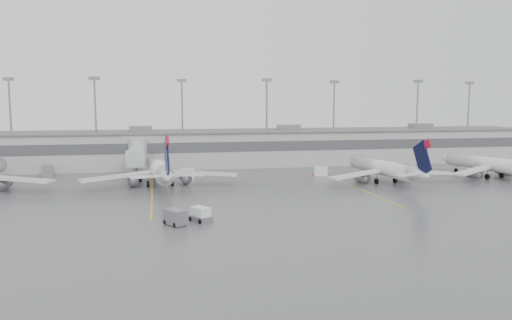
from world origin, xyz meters
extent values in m
plane|color=#4E4E50|center=(0.00, 0.00, 0.00)|extent=(260.00, 260.00, 0.00)
cube|color=#A8A8A3|center=(0.00, 58.00, 4.00)|extent=(150.00, 16.00, 8.00)
cube|color=#47474C|center=(0.00, 49.95, 5.00)|extent=(150.00, 0.15, 2.20)
cube|color=#606060|center=(0.00, 58.00, 8.05)|extent=(152.00, 17.00, 0.30)
cube|color=slate|center=(50.00, 58.00, 8.80)|extent=(5.00, 4.00, 1.30)
cylinder|color=gray|center=(-50.00, 67.50, 10.00)|extent=(0.44, 0.44, 20.00)
cube|color=slate|center=(-50.00, 67.50, 20.20)|extent=(2.40, 0.50, 0.80)
cylinder|color=gray|center=(-30.00, 60.00, 10.00)|extent=(0.44, 0.44, 20.00)
cube|color=slate|center=(-30.00, 60.00, 20.20)|extent=(2.40, 0.50, 0.80)
cylinder|color=gray|center=(-10.00, 67.50, 10.00)|extent=(0.44, 0.44, 20.00)
cube|color=slate|center=(-10.00, 67.50, 20.20)|extent=(2.40, 0.50, 0.80)
cylinder|color=gray|center=(10.00, 60.00, 10.00)|extent=(0.44, 0.44, 20.00)
cube|color=slate|center=(10.00, 60.00, 20.20)|extent=(2.40, 0.50, 0.80)
cylinder|color=gray|center=(30.00, 67.50, 10.00)|extent=(0.44, 0.44, 20.00)
cube|color=slate|center=(30.00, 67.50, 20.20)|extent=(2.40, 0.50, 0.80)
cylinder|color=gray|center=(50.00, 60.00, 10.00)|extent=(0.44, 0.44, 20.00)
cube|color=slate|center=(50.00, 60.00, 20.20)|extent=(2.40, 0.50, 0.80)
cylinder|color=gray|center=(70.00, 67.50, 10.00)|extent=(0.44, 0.44, 20.00)
cube|color=slate|center=(70.00, 67.50, 20.20)|extent=(2.40, 0.50, 0.80)
cylinder|color=#A9ACAF|center=(-20.50, 50.00, 3.50)|extent=(4.00, 4.00, 7.00)
cube|color=#A9ACAF|center=(-20.50, 43.50, 4.30)|extent=(2.80, 13.00, 2.60)
cube|color=#A9ACAF|center=(-20.50, 36.00, 4.30)|extent=(3.40, 2.40, 3.00)
cylinder|color=gray|center=(-20.50, 36.00, 1.40)|extent=(0.70, 0.70, 2.80)
cube|color=black|center=(-20.50, 36.00, 0.35)|extent=(2.20, 1.20, 0.70)
cube|color=#EAB70D|center=(-17.50, 24.00, 0.01)|extent=(0.25, 40.00, 0.01)
cube|color=#EAB70D|center=(17.50, 24.00, 0.01)|extent=(0.25, 40.00, 0.01)
cone|color=silver|center=(-46.01, 44.45, 3.02)|extent=(3.16, 2.97, 3.02)
cube|color=silver|center=(-39.71, 28.81, 2.22)|extent=(13.17, 7.10, 0.35)
cylinder|color=silver|center=(-16.25, 31.88, 3.04)|extent=(4.87, 22.44, 3.04)
cone|color=silver|center=(-17.29, 44.39, 3.04)|extent=(3.26, 3.07, 3.04)
cone|color=silver|center=(-15.13, 18.47, 3.44)|extent=(3.44, 5.29, 3.04)
cube|color=silver|center=(-23.07, 28.47, 2.23)|extent=(13.15, 7.51, 0.35)
cube|color=silver|center=(-8.95, 29.64, 2.23)|extent=(13.41, 5.58, 0.35)
cube|color=black|center=(-15.09, 17.97, 6.37)|extent=(0.77, 5.70, 6.62)
cube|color=maroon|center=(-14.98, 16.65, 9.01)|extent=(0.47, 2.07, 1.92)
cylinder|color=black|center=(-17.00, 40.96, 0.46)|extent=(0.43, 0.94, 0.91)
cylinder|color=black|center=(-18.20, 29.69, 0.56)|extent=(0.55, 1.15, 1.11)
cylinder|color=black|center=(-13.96, 30.04, 0.56)|extent=(0.55, 1.15, 1.11)
cylinder|color=silver|center=(24.44, 26.77, 2.75)|extent=(4.46, 20.34, 2.75)
cone|color=silver|center=(23.47, 38.11, 2.75)|extent=(2.96, 2.79, 2.75)
cone|color=silver|center=(25.48, 14.61, 3.12)|extent=(3.13, 4.81, 2.75)
cube|color=silver|center=(18.26, 23.67, 2.02)|extent=(11.92, 6.84, 0.32)
cube|color=silver|center=(31.05, 24.76, 2.02)|extent=(12.16, 5.03, 0.32)
cube|color=black|center=(25.52, 14.16, 5.78)|extent=(0.71, 5.17, 6.00)
cube|color=maroon|center=(25.62, 12.97, 8.17)|extent=(0.43, 1.87, 1.74)
cylinder|color=black|center=(23.73, 35.00, 0.41)|extent=(0.39, 0.85, 0.83)
cylinder|color=black|center=(22.67, 24.78, 0.50)|extent=(0.50, 1.04, 1.01)
cylinder|color=black|center=(26.51, 25.11, 0.50)|extent=(0.50, 1.04, 1.01)
cylinder|color=silver|center=(47.72, 27.98, 2.72)|extent=(6.59, 20.12, 2.72)
cone|color=silver|center=(45.51, 39.01, 2.72)|extent=(3.17, 3.03, 2.72)
cube|color=silver|center=(41.99, 24.24, 2.00)|extent=(11.45, 7.84, 0.32)
cylinder|color=black|center=(46.12, 35.99, 0.41)|extent=(0.47, 0.86, 0.82)
cylinder|color=black|center=(46.21, 25.82, 0.50)|extent=(0.60, 1.06, 1.00)
cylinder|color=black|center=(49.95, 26.57, 0.50)|extent=(0.60, 1.06, 1.00)
cube|color=white|center=(-11.41, 2.22, 0.91)|extent=(2.57, 2.88, 1.83)
cube|color=slate|center=(-11.41, 2.22, 0.36)|extent=(2.96, 3.33, 0.71)
cylinder|color=black|center=(-12.63, 2.66, 0.28)|extent=(0.49, 0.60, 0.57)
cylinder|color=black|center=(-11.25, 3.51, 0.28)|extent=(0.49, 0.60, 0.57)
cylinder|color=black|center=(-11.57, 0.93, 0.28)|extent=(0.49, 0.60, 0.57)
cylinder|color=black|center=(-10.18, 1.78, 0.28)|extent=(0.49, 0.60, 0.57)
cube|color=slate|center=(-14.61, 1.02, 1.00)|extent=(2.97, 3.38, 1.78)
cylinder|color=black|center=(-15.78, 1.53, 0.29)|extent=(0.50, 0.62, 0.59)
cylinder|color=black|center=(-13.43, 0.51, 0.29)|extent=(0.50, 0.62, 0.59)
cube|color=white|center=(-10.69, 38.73, 0.93)|extent=(2.64, 1.78, 1.85)
cube|color=white|center=(16.08, 36.68, 0.91)|extent=(2.93, 2.33, 1.82)
cube|color=slate|center=(-38.34, 47.23, 1.04)|extent=(2.61, 3.63, 2.08)
cone|color=#EF5A05|center=(-20.44, 33.75, 0.33)|extent=(0.41, 0.41, 0.65)
cone|color=#EF5A05|center=(14.49, 37.23, 0.31)|extent=(0.39, 0.39, 0.62)
cone|color=#EF5A05|center=(47.43, 32.19, 0.39)|extent=(0.49, 0.49, 0.77)
camera|label=1|loc=(-16.71, -58.95, 14.80)|focal=35.00mm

